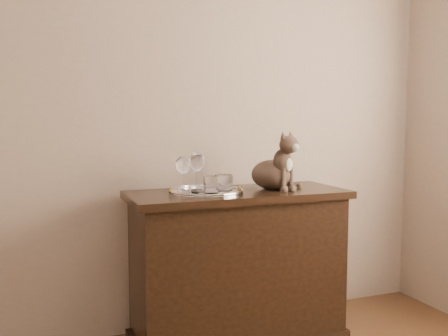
# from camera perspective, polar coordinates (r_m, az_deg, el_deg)

# --- Properties ---
(wall_back) EXTENTS (4.00, 0.10, 2.70)m
(wall_back) POSITION_cam_1_polar(r_m,az_deg,el_deg) (2.85, -12.21, 7.64)
(wall_back) COLOR tan
(wall_back) RESTS_ON ground
(sideboard) EXTENTS (1.20, 0.50, 0.85)m
(sideboard) POSITION_cam_1_polar(r_m,az_deg,el_deg) (2.83, 1.55, -11.20)
(sideboard) COLOR black
(sideboard) RESTS_ON ground
(tray) EXTENTS (0.40, 0.40, 0.01)m
(tray) POSITION_cam_1_polar(r_m,az_deg,el_deg) (2.67, -2.05, -2.76)
(tray) COLOR white
(tray) RESTS_ON sideboard
(wine_glass_a) EXTENTS (0.07, 0.07, 0.19)m
(wine_glass_a) POSITION_cam_1_polar(r_m,az_deg,el_deg) (2.69, -4.82, -0.63)
(wine_glass_a) COLOR silver
(wine_glass_a) RESTS_ON tray
(wine_glass_b) EXTENTS (0.07, 0.07, 0.18)m
(wine_glass_b) POSITION_cam_1_polar(r_m,az_deg,el_deg) (2.72, -3.14, -0.58)
(wine_glass_b) COLOR white
(wine_glass_b) RESTS_ON tray
(wine_glass_c) EXTENTS (0.07, 0.07, 0.19)m
(wine_glass_c) POSITION_cam_1_polar(r_m,az_deg,el_deg) (2.60, -4.59, -0.76)
(wine_glass_c) COLOR white
(wine_glass_c) RESTS_ON tray
(wine_glass_d) EXTENTS (0.08, 0.08, 0.21)m
(wine_glass_d) POSITION_cam_1_polar(r_m,az_deg,el_deg) (2.64, -3.11, -0.46)
(wine_glass_d) COLOR white
(wine_glass_d) RESTS_ON tray
(tumbler_a) EXTENTS (0.08, 0.08, 0.09)m
(tumbler_a) POSITION_cam_1_polar(r_m,az_deg,el_deg) (2.64, -0.15, -1.76)
(tumbler_a) COLOR silver
(tumbler_a) RESTS_ON tray
(tumbler_b) EXTENTS (0.08, 0.08, 0.09)m
(tumbler_b) POSITION_cam_1_polar(r_m,az_deg,el_deg) (2.60, -1.49, -1.91)
(tumbler_b) COLOR silver
(tumbler_b) RESTS_ON tray
(tumbler_c) EXTENTS (0.08, 0.08, 0.09)m
(tumbler_c) POSITION_cam_1_polar(r_m,az_deg,el_deg) (2.70, 0.15, -1.66)
(tumbler_c) COLOR white
(tumbler_c) RESTS_ON tray
(cat) EXTENTS (0.41, 0.40, 0.33)m
(cat) POSITION_cam_1_polar(r_m,az_deg,el_deg) (2.81, 5.50, 0.91)
(cat) COLOR #4E402E
(cat) RESTS_ON sideboard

